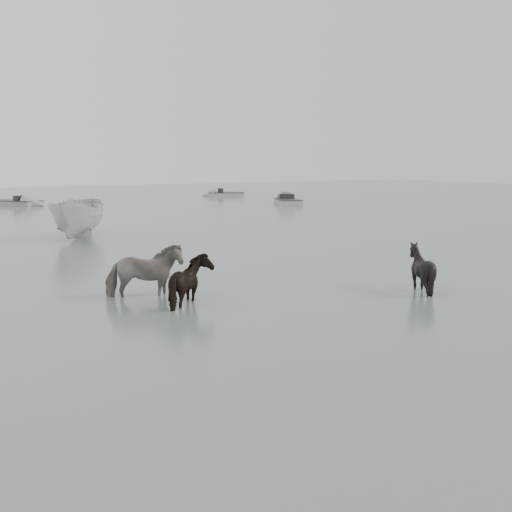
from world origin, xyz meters
The scene contains 8 objects.
ground centered at (0.00, 0.00, 0.00)m, with size 140.00×140.00×0.00m, color #53635D.
pony_pinto centered at (-2.72, 2.13, 0.78)m, with size 0.84×1.85×1.56m, color black.
pony_dark centered at (-2.09, 0.80, 0.69)m, with size 1.38×1.18×1.39m, color black.
pony_black centered at (3.47, -0.90, 0.71)m, with size 1.15×1.29×1.42m, color black.
boat_small centered at (-0.50, 14.81, 0.92)m, with size 1.79×4.76×1.84m, color beige.
skiff_port centered at (19.01, 27.35, 0.38)m, with size 4.85×1.60×0.75m, color #A8AAA7, non-canonical shape.
skiff_mid centered at (1.31, 36.70, 0.38)m, with size 5.58×1.60×0.75m, color #939593, non-canonical shape.
skiff_star centered at (20.15, 38.78, 0.38)m, with size 4.46×1.60×0.75m, color #A9A9A5, non-canonical shape.
Camera 1 is at (-8.47, -12.19, 3.27)m, focal length 45.00 mm.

